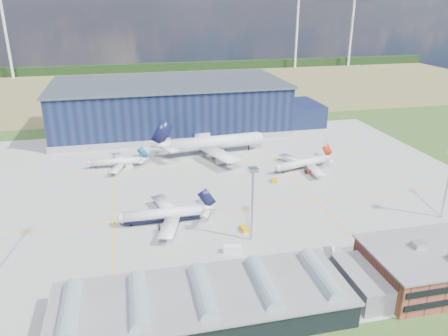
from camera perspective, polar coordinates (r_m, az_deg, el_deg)
ground at (r=155.86m, az=-3.07°, el=-4.28°), size 600.00×600.00×0.00m
apron at (r=164.81m, az=-3.68°, el=-2.80°), size 220.00×160.00×0.08m
farmland at (r=365.68m, az=-9.21°, el=10.43°), size 600.00×220.00×0.01m
treeline at (r=443.84m, az=-10.04°, el=12.78°), size 600.00×8.00×8.00m
hangar at (r=241.44m, az=-6.43°, el=7.85°), size 145.00×62.00×26.10m
glass_concourse at (r=102.50m, az=-0.70°, el=-16.98°), size 78.00×23.00×8.60m
light_mast_center at (r=124.90m, az=3.74°, el=-3.23°), size 2.60×2.60×23.00m
airliner_navy at (r=139.63m, az=-8.01°, el=-5.25°), size 32.67×31.97×10.54m
airliner_red at (r=184.00m, az=10.16°, el=1.13°), size 35.68×35.21×9.64m
airliner_widebody at (r=198.92m, az=-1.29°, el=4.22°), size 58.57×57.51×17.66m
airliner_regional at (r=189.54m, az=-14.02°, el=1.25°), size 27.69×27.15×8.59m
gse_tug_a at (r=136.22m, az=2.65°, el=-7.94°), size 2.52×3.69×1.44m
gse_tug_b at (r=171.65m, az=6.61°, el=-1.64°), size 3.21×3.87×1.44m
gse_van_a at (r=125.23m, az=1.11°, el=-10.57°), size 5.35×3.47×2.16m
gse_cart_b at (r=189.75m, az=-12.29°, el=0.23°), size 3.22×2.85×1.17m
airstair at (r=125.48m, az=13.83°, el=-10.93°), size 2.42×5.05×3.12m
car_a at (r=115.28m, az=-0.77°, el=-14.02°), size 3.31×1.52×1.10m
car_b at (r=124.55m, az=15.14°, el=-11.84°), size 3.96×1.57×1.28m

